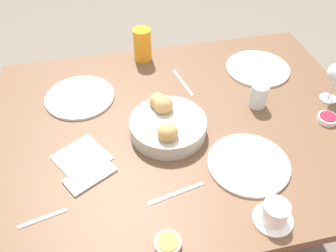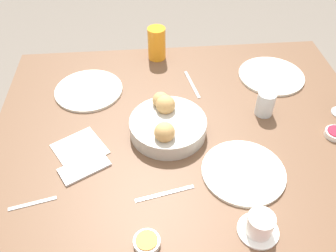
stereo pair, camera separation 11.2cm
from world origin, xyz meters
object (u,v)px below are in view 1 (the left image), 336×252
(plate_near_left, at_px, (258,68))
(jam_bowl_berry, at_px, (327,118))
(spoon_coffee, at_px, (43,218))
(cell_phone, at_px, (90,176))
(napkin, at_px, (82,158))
(knife_silver, at_px, (183,83))
(bread_basket, at_px, (167,124))
(juice_glass, at_px, (142,45))
(jam_bowl_honey, at_px, (168,243))
(fork_silver, at_px, (176,193))
(plate_far_center, at_px, (249,164))
(coffee_cup, at_px, (275,214))
(plate_near_right, at_px, (80,97))
(water_tumbler, at_px, (259,95))

(plate_near_left, bearing_deg, jam_bowl_berry, 108.33)
(spoon_coffee, relative_size, cell_phone, 0.79)
(napkin, bearing_deg, knife_silver, -142.79)
(jam_bowl_berry, bearing_deg, knife_silver, -36.24)
(knife_silver, bearing_deg, bread_basket, 64.84)
(juice_glass, relative_size, jam_bowl_honey, 2.00)
(jam_bowl_berry, bearing_deg, fork_silver, 17.48)
(jam_bowl_berry, xyz_separation_m, fork_silver, (0.59, 0.19, -0.01))
(bread_basket, xyz_separation_m, jam_bowl_honey, (0.09, 0.40, -0.03))
(bread_basket, distance_m, spoon_coffee, 0.48)
(fork_silver, bearing_deg, jam_bowl_honey, 68.78)
(plate_far_center, height_order, juice_glass, juice_glass)
(jam_bowl_berry, relative_size, jam_bowl_honey, 1.00)
(fork_silver, height_order, knife_silver, same)
(spoon_coffee, height_order, napkin, napkin)
(coffee_cup, height_order, cell_phone, coffee_cup)
(coffee_cup, xyz_separation_m, knife_silver, (0.09, -0.65, -0.03))
(plate_near_right, xyz_separation_m, jam_bowl_berry, (-0.84, 0.32, 0.01))
(water_tumbler, distance_m, cell_phone, 0.66)
(jam_bowl_berry, xyz_separation_m, cell_phone, (0.83, 0.07, -0.01))
(jam_bowl_honey, bearing_deg, jam_bowl_berry, -152.56)
(plate_near_left, bearing_deg, spoon_coffee, 32.05)
(plate_far_center, height_order, spoon_coffee, plate_far_center)
(coffee_cup, bearing_deg, napkin, -34.24)
(plate_near_left, relative_size, jam_bowl_honey, 3.77)
(bread_basket, relative_size, spoon_coffee, 1.95)
(jam_bowl_berry, distance_m, jam_bowl_honey, 0.73)
(water_tumbler, bearing_deg, jam_bowl_honey, 46.87)
(juice_glass, relative_size, water_tumbler, 1.54)
(bread_basket, bearing_deg, coffee_cup, 117.68)
(coffee_cup, xyz_separation_m, jam_bowl_honey, (0.29, 0.01, -0.02))
(plate_near_right, distance_m, coffee_cup, 0.81)
(juice_glass, bearing_deg, spoon_coffee, 60.79)
(plate_near_right, relative_size, cell_phone, 1.55)
(plate_far_center, relative_size, spoon_coffee, 1.93)
(spoon_coffee, relative_size, napkin, 0.66)
(water_tumbler, bearing_deg, knife_silver, -39.20)
(plate_far_center, height_order, water_tumbler, water_tumbler)
(juice_glass, xyz_separation_m, water_tumbler, (-0.36, 0.39, -0.02))
(jam_bowl_honey, relative_size, knife_silver, 0.39)
(spoon_coffee, bearing_deg, fork_silver, -179.86)
(juice_glass, distance_m, water_tumbler, 0.53)
(plate_far_center, height_order, jam_bowl_honey, jam_bowl_honey)
(juice_glass, height_order, napkin, juice_glass)
(fork_silver, bearing_deg, plate_far_center, -167.12)
(plate_near_right, xyz_separation_m, jam_bowl_honey, (-0.19, 0.65, 0.01))
(jam_bowl_honey, distance_m, fork_silver, 0.16)
(juice_glass, bearing_deg, plate_near_right, 37.31)
(plate_near_left, distance_m, napkin, 0.81)
(plate_far_center, xyz_separation_m, coffee_cup, (0.01, 0.20, 0.02))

